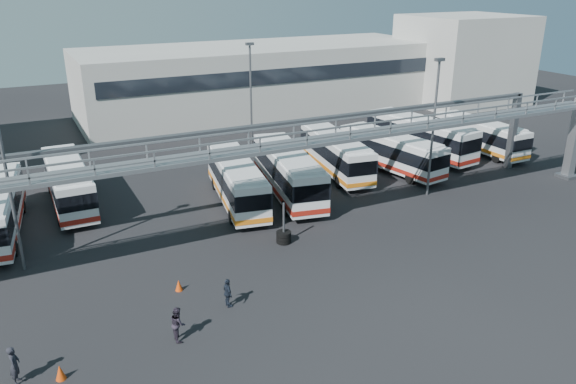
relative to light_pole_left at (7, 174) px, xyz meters
name	(u,v)px	position (x,y,z in m)	size (l,w,h in m)	color
ground	(340,269)	(16.00, -8.00, -5.73)	(140.00, 140.00, 0.00)	black
gantry	(293,149)	(16.00, -2.13, -0.22)	(51.40, 5.15, 7.10)	gray
warehouse	(260,80)	(28.00, 30.00, -1.73)	(42.00, 14.00, 8.00)	#9E9E99
building_right	(463,60)	(54.00, 24.00, -0.23)	(14.00, 12.00, 11.00)	#B2B2AD
light_pole_left	(7,174)	(0.00, 0.00, 0.00)	(0.70, 0.35, 10.21)	#4C4F54
light_pole_mid	(434,121)	(28.00, -1.00, 0.00)	(0.70, 0.35, 10.21)	#4C4F54
light_pole_back	(251,94)	(20.00, 14.00, 0.00)	(0.70, 0.35, 10.21)	#4C4F54
bus_2	(68,182)	(3.56, 8.89, -3.93)	(2.51, 10.73, 3.26)	silver
bus_4	(237,180)	(14.46, 3.83, -3.92)	(4.30, 11.02, 3.26)	silver
bus_5	(288,171)	(18.54, 3.72, -3.79)	(4.76, 11.80, 3.50)	silver
bus_6	(336,153)	(24.36, 6.48, -3.93)	(4.08, 10.96, 3.25)	silver
bus_7	(391,151)	(28.91, 4.98, -3.96)	(4.03, 10.75, 3.19)	silver
bus_8	(420,135)	(33.89, 7.32, -3.79)	(4.17, 11.78, 3.50)	silver
bus_9	(480,135)	(39.65, 5.69, -4.04)	(2.41, 10.06, 3.05)	silver
pedestrian_a	(15,365)	(-0.77, -10.21, -4.87)	(0.62, 0.41, 1.71)	black
pedestrian_b	(178,323)	(5.96, -10.30, -4.90)	(0.81, 0.63, 1.66)	#26202C
pedestrian_d	(228,293)	(8.95, -8.76, -4.95)	(0.91, 0.38, 1.55)	black
cone_left	(60,372)	(0.83, -10.80, -5.39)	(0.42, 0.42, 0.67)	#D3400B
cone_right	(179,285)	(7.18, -6.15, -5.42)	(0.39, 0.39, 0.62)	#D3400B
tire_stack	(284,236)	(14.64, -3.50, -5.28)	(0.93, 0.93, 2.66)	black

